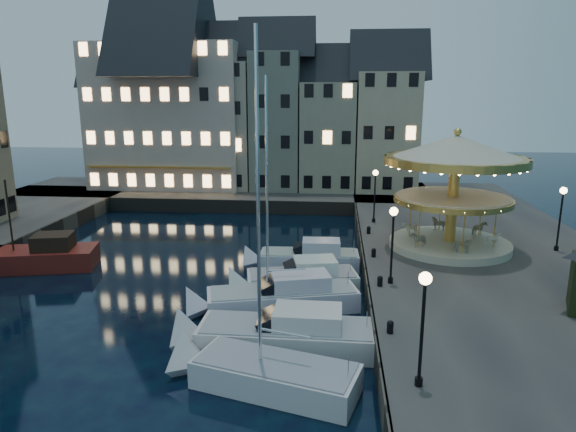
# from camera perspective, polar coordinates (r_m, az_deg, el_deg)

# --- Properties ---
(ground) EXTENTS (160.00, 160.00, 0.00)m
(ground) POSITION_cam_1_polar(r_m,az_deg,el_deg) (28.05, -3.65, -10.14)
(ground) COLOR black
(ground) RESTS_ON ground
(quay_east) EXTENTS (16.00, 56.00, 1.30)m
(quay_east) POSITION_cam_1_polar(r_m,az_deg,el_deg) (34.52, 21.78, -5.37)
(quay_east) COLOR #474442
(quay_east) RESTS_ON ground
(quay_north) EXTENTS (44.00, 12.00, 1.30)m
(quay_north) POSITION_cam_1_polar(r_m,az_deg,el_deg) (55.76, -7.27, 2.40)
(quay_north) COLOR #474442
(quay_north) RESTS_ON ground
(quaywall_e) EXTENTS (0.15, 44.00, 1.30)m
(quaywall_e) POSITION_cam_1_polar(r_m,az_deg,el_deg) (33.15, 8.34, -5.28)
(quaywall_e) COLOR #47423A
(quaywall_e) RESTS_ON ground
(quaywall_n) EXTENTS (48.00, 0.15, 1.30)m
(quaywall_n) POSITION_cam_1_polar(r_m,az_deg,el_deg) (49.59, -6.52, 1.05)
(quaywall_n) COLOR #47423A
(quaywall_n) RESTS_ON ground
(streetlamp_a) EXTENTS (0.44, 0.44, 4.17)m
(streetlamp_a) POSITION_cam_1_polar(r_m,az_deg,el_deg) (18.13, 14.79, -10.38)
(streetlamp_a) COLOR black
(streetlamp_a) RESTS_ON quay_east
(streetlamp_b) EXTENTS (0.44, 0.44, 4.17)m
(streetlamp_b) POSITION_cam_1_polar(r_m,az_deg,el_deg) (27.50, 11.56, -2.00)
(streetlamp_b) COLOR black
(streetlamp_b) RESTS_ON quay_east
(streetlamp_c) EXTENTS (0.44, 0.44, 4.17)m
(streetlamp_c) POSITION_cam_1_polar(r_m,az_deg,el_deg) (40.63, 9.64, 3.04)
(streetlamp_c) COLOR black
(streetlamp_c) RESTS_ON quay_east
(streetlamp_d) EXTENTS (0.44, 0.44, 4.17)m
(streetlamp_d) POSITION_cam_1_polar(r_m,az_deg,el_deg) (37.01, 28.08, 0.63)
(streetlamp_d) COLOR black
(streetlamp_d) RESTS_ON quay_east
(bollard_a) EXTENTS (0.30, 0.30, 0.57)m
(bollard_a) POSITION_cam_1_polar(r_m,az_deg,el_deg) (22.65, 11.28, -11.92)
(bollard_a) COLOR black
(bollard_a) RESTS_ON quay_east
(bollard_b) EXTENTS (0.30, 0.30, 0.57)m
(bollard_b) POSITION_cam_1_polar(r_m,az_deg,el_deg) (27.70, 10.18, -7.07)
(bollard_b) COLOR black
(bollard_b) RESTS_ON quay_east
(bollard_c) EXTENTS (0.30, 0.30, 0.57)m
(bollard_c) POSITION_cam_1_polar(r_m,az_deg,el_deg) (32.42, 9.50, -3.99)
(bollard_c) COLOR black
(bollard_c) RESTS_ON quay_east
(bollard_d) EXTENTS (0.30, 0.30, 0.57)m
(bollard_d) POSITION_cam_1_polar(r_m,az_deg,el_deg) (37.69, 8.95, -1.50)
(bollard_d) COLOR black
(bollard_d) RESTS_ON quay_east
(townhouse_na) EXTENTS (5.50, 8.00, 12.80)m
(townhouse_na) POSITION_cam_1_polar(r_m,az_deg,el_deg) (60.33, -17.92, 9.53)
(townhouse_na) COLOR gray
(townhouse_na) RESTS_ON quay_north
(townhouse_nb) EXTENTS (6.16, 8.00, 13.80)m
(townhouse_nb) POSITION_cam_1_polar(r_m,az_deg,el_deg) (58.38, -12.96, 10.21)
(townhouse_nb) COLOR slate
(townhouse_nb) RESTS_ON quay_north
(townhouse_nc) EXTENTS (6.82, 8.00, 14.80)m
(townhouse_nc) POSITION_cam_1_polar(r_m,az_deg,el_deg) (56.75, -7.07, 10.87)
(townhouse_nc) COLOR tan
(townhouse_nc) RESTS_ON quay_north
(townhouse_nd) EXTENTS (5.50, 8.00, 15.80)m
(townhouse_nd) POSITION_cam_1_polar(r_m,az_deg,el_deg) (55.78, -1.19, 11.44)
(townhouse_nd) COLOR slate
(townhouse_nd) RESTS_ON quay_north
(townhouse_ne) EXTENTS (6.16, 8.00, 12.80)m
(townhouse_ne) POSITION_cam_1_polar(r_m,az_deg,el_deg) (55.49, 4.50, 9.84)
(townhouse_ne) COLOR gray
(townhouse_ne) RESTS_ON quay_north
(townhouse_nf) EXTENTS (6.82, 8.00, 13.80)m
(townhouse_nf) POSITION_cam_1_polar(r_m,az_deg,el_deg) (55.68, 10.84, 10.17)
(townhouse_nf) COLOR tan
(townhouse_nf) RESTS_ON quay_north
(hotel_corner) EXTENTS (17.60, 9.00, 16.80)m
(hotel_corner) POSITION_cam_1_polar(r_m,az_deg,el_deg) (58.30, -12.99, 11.69)
(hotel_corner) COLOR beige
(hotel_corner) RESTS_ON quay_north
(motorboat_a) EXTENTS (7.50, 4.27, 12.45)m
(motorboat_a) POSITION_cam_1_polar(r_m,az_deg,el_deg) (21.00, -2.92, -17.10)
(motorboat_a) COLOR silver
(motorboat_a) RESTS_ON ground
(motorboat_b) EXTENTS (8.94, 2.71, 2.15)m
(motorboat_b) POSITION_cam_1_polar(r_m,az_deg,el_deg) (23.67, -1.14, -13.05)
(motorboat_b) COLOR silver
(motorboat_b) RESTS_ON ground
(motorboat_c) EXTENTS (8.98, 4.40, 11.94)m
(motorboat_c) POSITION_cam_1_polar(r_m,az_deg,el_deg) (27.48, -1.43, -9.09)
(motorboat_c) COLOR silver
(motorboat_c) RESTS_ON ground
(motorboat_d) EXTENTS (7.46, 3.74, 2.15)m
(motorboat_d) POSITION_cam_1_polar(r_m,az_deg,el_deg) (29.95, 0.77, -7.22)
(motorboat_d) COLOR silver
(motorboat_d) RESTS_ON ground
(motorboat_e) EXTENTS (7.47, 2.37, 2.15)m
(motorboat_e) POSITION_cam_1_polar(r_m,az_deg,el_deg) (33.79, 1.68, -4.80)
(motorboat_e) COLOR silver
(motorboat_e) RESTS_ON ground
(red_fishing_boat) EXTENTS (8.56, 4.58, 6.14)m
(red_fishing_boat) POSITION_cam_1_polar(r_m,az_deg,el_deg) (37.62, -26.38, -4.21)
(red_fishing_boat) COLOR maroon
(red_fishing_boat) RESTS_ON ground
(carousel) EXTENTS (8.94, 8.94, 7.83)m
(carousel) POSITION_cam_1_polar(r_m,az_deg,el_deg) (34.47, 18.06, 4.85)
(carousel) COLOR beige
(carousel) RESTS_ON quay_east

